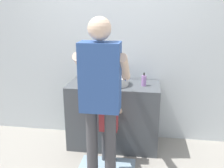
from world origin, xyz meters
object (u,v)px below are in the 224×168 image
object	(u,v)px
soap_bottle	(144,80)
toothbrush_cup	(83,79)
adult_parent	(101,87)
child_toddler	(109,120)

from	to	relation	value
soap_bottle	toothbrush_cup	bearing A→B (deg)	178.65
soap_bottle	adult_parent	xyz separation A→B (m)	(-0.41, -0.67, 0.10)
soap_bottle	adult_parent	bearing A→B (deg)	-121.41
soap_bottle	adult_parent	distance (m)	0.79
toothbrush_cup	child_toddler	world-z (taller)	toothbrush_cup
toothbrush_cup	soap_bottle	size ratio (longest dim) A/B	1.25
toothbrush_cup	adult_parent	distance (m)	0.79
adult_parent	soap_bottle	bearing A→B (deg)	58.59
child_toddler	adult_parent	size ratio (longest dim) A/B	0.53
soap_bottle	child_toddler	distance (m)	0.66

